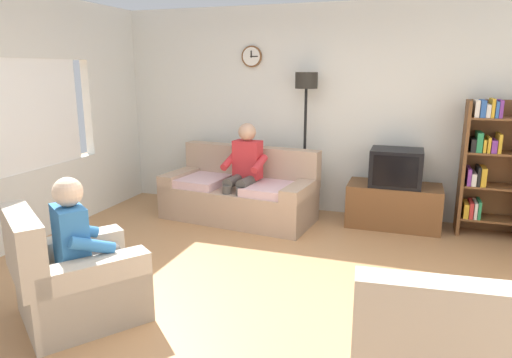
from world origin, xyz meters
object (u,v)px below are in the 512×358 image
floor_lamp (306,105)px  armchair_near_bookshelf (422,354)px  person_in_left_armchair (84,241)px  tv_stand (393,205)px  armchair_near_window (76,282)px  person_on_couch (244,168)px  couch (240,195)px  tv (396,167)px  bookshelf (488,163)px

floor_lamp → armchair_near_bookshelf: floor_lamp is taller
person_in_left_armchair → tv_stand: bearing=53.6°
armchair_near_window → person_on_couch: 2.65m
person_on_couch → person_in_left_armchair: person_on_couch is taller
tv_stand → armchair_near_bookshelf: 3.14m
floor_lamp → person_in_left_armchair: floor_lamp is taller
couch → person_in_left_armchair: 2.65m
armchair_near_window → armchair_near_bookshelf: size_ratio=1.24×
floor_lamp → couch: bearing=-150.6°
tv → armchair_near_window: size_ratio=0.51×
tv → person_on_couch: size_ratio=0.48×
tv_stand → floor_lamp: floor_lamp is taller
couch → tv_stand: (1.89, 0.32, -0.05)m
tv_stand → person_on_couch: (-1.79, -0.43, 0.44)m
armchair_near_bookshelf → person_in_left_armchair: bearing=175.7°
bookshelf → floor_lamp: bearing=179.2°
floor_lamp → armchair_near_window: bearing=-109.0°
tv → person_in_left_armchair: 3.64m
couch → person_on_couch: 0.41m
armchair_near_bookshelf → couch: bearing=127.8°
armchair_near_window → person_on_couch: person_on_couch is taller
tv_stand → bookshelf: bearing=4.0°
tv → armchair_near_bookshelf: (0.29, -3.10, -0.45)m
tv → tv_stand: bearing=90.0°
armchair_near_bookshelf → person_in_left_armchair: 2.49m
bookshelf → person_in_left_armchair: size_ratio=1.40×
floor_lamp → armchair_near_bookshelf: 3.72m
armchair_near_window → person_in_left_armchair: (0.05, 0.07, 0.32)m
armchair_near_bookshelf → person_on_couch: 3.43m
tv → person_in_left_armchair: person_in_left_armchair is taller
floor_lamp → person_in_left_armchair: 3.32m
tv_stand → armchair_near_window: size_ratio=0.93×
couch → armchair_near_window: (-0.33, -2.70, -0.02)m
person_on_couch → bookshelf: bearing=10.1°
tv → bookshelf: bearing=5.4°
floor_lamp → armchair_near_window: size_ratio=1.56×
tv_stand → person_in_left_armchair: bearing=-126.4°
couch → armchair_near_bookshelf: bearing=-52.2°
tv_stand → person_in_left_armchair: (-2.17, -2.94, 0.34)m
armchair_near_bookshelf → tv: bearing=95.3°
person_on_couch → tv_stand: bearing=13.4°
person_on_couch → tv: bearing=12.7°
tv_stand → bookshelf: bookshelf is taller
person_in_left_armchair → armchair_near_window: bearing=-126.4°
tv → floor_lamp: (-1.15, 0.12, 0.71)m
bookshelf → floor_lamp: (-2.15, 0.03, 0.61)m
tv → bookshelf: (1.00, 0.09, 0.10)m
tv_stand → tv: size_ratio=1.83×
floor_lamp → tv: bearing=-6.1°
floor_lamp → person_on_couch: bearing=-140.8°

